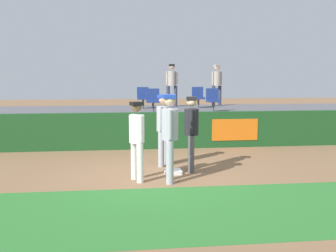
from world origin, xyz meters
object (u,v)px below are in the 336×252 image
at_px(player_runner_visitor, 163,125).
at_px(seat_back_right, 198,96).
at_px(seat_back_center, 143,96).
at_px(player_umpire, 191,128).
at_px(spectator_hooded, 172,82).
at_px(seat_front_right, 213,99).
at_px(first_base, 173,172).
at_px(player_fielder_home, 137,136).
at_px(spectator_capped, 217,82).
at_px(player_coach_visitor, 170,132).
at_px(seat_front_center, 153,99).

height_order(player_runner_visitor, seat_back_right, seat_back_right).
height_order(seat_back_center, seat_back_right, same).
distance_m(player_umpire, spectator_hooded, 7.14).
relative_size(seat_front_right, spectator_hooded, 0.48).
xyz_separation_m(first_base, player_fielder_home, (-0.86, -0.54, 0.96)).
bearing_deg(seat_front_right, player_runner_visitor, -119.92).
bearing_deg(spectator_hooded, seat_back_right, 144.85).
xyz_separation_m(player_fielder_home, spectator_capped, (3.73, 7.96, 1.02)).
height_order(player_runner_visitor, spectator_hooded, spectator_hooded).
xyz_separation_m(player_coach_visitor, player_umpire, (0.63, 0.91, -0.06)).
relative_size(spectator_hooded, spectator_capped, 1.01).
distance_m(player_fielder_home, player_coach_visitor, 0.73).
bearing_deg(player_coach_visitor, player_umpire, 152.13).
relative_size(first_base, player_coach_visitor, 0.21).
height_order(seat_front_center, spectator_capped, spectator_capped).
relative_size(seat_front_center, spectator_capped, 0.48).
relative_size(player_umpire, seat_front_right, 2.14).
relative_size(seat_back_right, seat_front_center, 1.00).
xyz_separation_m(player_coach_visitor, seat_front_center, (0.06, 5.36, 0.38)).
height_order(seat_front_center, spectator_hooded, spectator_hooded).
height_order(player_fielder_home, seat_front_right, seat_front_right).
xyz_separation_m(first_base, seat_front_right, (2.04, 4.64, 1.44)).
bearing_deg(player_runner_visitor, seat_back_right, -172.88).
height_order(player_fielder_home, player_runner_visitor, player_runner_visitor).
xyz_separation_m(player_coach_visitor, seat_back_right, (2.03, 7.16, 0.38)).
distance_m(seat_front_right, seat_front_center, 2.14).
height_order(seat_back_center, seat_front_right, same).
xyz_separation_m(first_base, seat_back_center, (-0.35, 6.44, 1.44)).
distance_m(player_fielder_home, player_runner_visitor, 1.57).
distance_m(first_base, seat_back_right, 6.85).
xyz_separation_m(seat_front_center, spectator_hooded, (1.00, 2.61, 0.55)).
distance_m(player_runner_visitor, player_umpire, 0.90).
relative_size(player_fielder_home, spectator_hooded, 0.98).
distance_m(player_runner_visitor, seat_front_right, 4.38).
bearing_deg(spectator_hooded, spectator_capped, -170.03).
xyz_separation_m(player_runner_visitor, player_coach_visitor, (-0.03, -1.58, 0.05)).
relative_size(player_umpire, spectator_capped, 1.03).
bearing_deg(player_umpire, player_coach_visitor, -24.52).
height_order(player_fielder_home, spectator_hooded, spectator_hooded).
bearing_deg(player_runner_visitor, spectator_capped, -177.77).
xyz_separation_m(player_runner_visitor, seat_front_right, (2.18, 3.78, 0.42)).
xyz_separation_m(first_base, player_runner_visitor, (-0.14, 0.85, 1.01)).
xyz_separation_m(player_coach_visitor, spectator_capped, (3.03, 8.14, 0.92)).
height_order(seat_back_right, spectator_capped, spectator_capped).
distance_m(first_base, seat_back_center, 6.60).
bearing_deg(seat_back_center, player_runner_visitor, -87.80).
xyz_separation_m(player_umpire, seat_front_right, (1.57, 4.45, 0.44)).
bearing_deg(player_coach_visitor, seat_front_center, -173.86).
distance_m(player_runner_visitor, spectator_capped, 7.28).
bearing_deg(spectator_capped, player_coach_visitor, 52.84).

